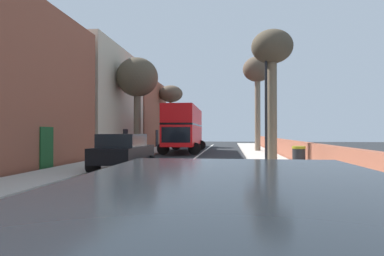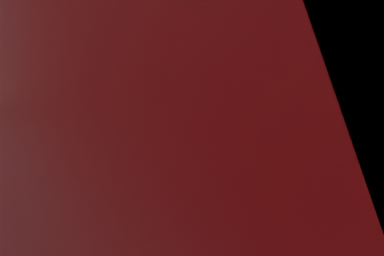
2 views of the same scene
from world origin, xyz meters
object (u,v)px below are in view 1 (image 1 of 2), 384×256
parked_car_black_left_0 (124,150)px  street_tree_right_1 (258,73)px  street_tree_left_4 (137,79)px  lamppost_right (266,94)px  double_decker_bus (184,127)px  street_tree_left_2 (171,95)px  parked_car_black_left_2 (192,139)px  litter_bin_right (299,160)px  street_tree_right_3 (272,56)px

parked_car_black_left_0 → street_tree_right_1: street_tree_right_1 is taller
street_tree_left_4 → lamppost_right: street_tree_left_4 is taller
double_decker_bus → street_tree_right_1: size_ratio=1.18×
street_tree_right_1 → street_tree_left_4: bearing=-151.1°
street_tree_right_1 → lamppost_right: street_tree_right_1 is taller
parked_car_black_left_0 → street_tree_left_2: 27.00m
parked_car_black_left_2 → lamppost_right: size_ratio=0.69×
street_tree_left_2 → litter_bin_right: 29.68m
street_tree_left_2 → street_tree_right_3: bearing=-67.8°
street_tree_right_3 → street_tree_left_2: bearing=112.2°
street_tree_right_3 → parked_car_black_left_2: bearing=106.1°
double_decker_bus → litter_bin_right: size_ratio=9.13×
parked_car_black_left_2 → double_decker_bus: bearing=-86.4°
parked_car_black_left_2 → litter_bin_right: size_ratio=3.85×
street_tree_right_1 → parked_car_black_left_2: bearing=123.8°
double_decker_bus → street_tree_left_2: (-3.44, 11.77, 4.28)m
litter_bin_right → parked_car_black_left_2: bearing=105.6°
double_decker_bus → street_tree_left_4: (-3.20, -4.15, 3.73)m
double_decker_bus → street_tree_left_4: street_tree_left_4 is taller
parked_car_black_left_0 → lamppost_right: 7.66m
parked_car_black_left_2 → street_tree_left_2: size_ratio=0.56×
street_tree_left_2 → street_tree_left_4: street_tree_left_2 is taller
parked_car_black_left_2 → lamppost_right: (6.80, -24.96, 2.83)m
parked_car_black_left_2 → street_tree_left_2: (-2.64, -0.80, 5.66)m
double_decker_bus → lamppost_right: lamppost_right is taller
street_tree_left_4 → litter_bin_right: (10.20, -11.23, -5.39)m
parked_car_black_left_0 → street_tree_right_1: size_ratio=0.52×
street_tree_left_4 → street_tree_right_3: bearing=-40.1°
parked_car_black_left_2 → lamppost_right: lamppost_right is taller
street_tree_right_3 → litter_bin_right: bearing=-78.3°
double_decker_bus → parked_car_black_left_2: bearing=93.6°
street_tree_right_1 → litter_bin_right: bearing=-89.1°
lamppost_right → street_tree_left_4: bearing=138.1°
street_tree_right_3 → lamppost_right: size_ratio=1.11×
double_decker_bus → litter_bin_right: bearing=-65.5°
street_tree_left_2 → street_tree_left_4: bearing=-89.1°
double_decker_bus → street_tree_right_3: bearing=-62.5°
parked_car_black_left_0 → parked_car_black_left_2: parked_car_black_left_0 is taller
parked_car_black_left_0 → street_tree_left_2: bearing=95.7°
parked_car_black_left_0 → parked_car_black_left_2: 27.07m
double_decker_bus → litter_bin_right: 16.97m
street_tree_right_1 → street_tree_left_4: size_ratio=1.14×
street_tree_left_2 → street_tree_right_3: street_tree_left_2 is taller
parked_car_black_left_0 → lamppost_right: (6.80, 2.11, 2.82)m
street_tree_left_2 → lamppost_right: bearing=-68.7°
parked_car_black_left_2 → street_tree_left_4: bearing=-98.2°
double_decker_bus → parked_car_black_left_0: 14.59m
street_tree_left_2 → litter_bin_right: size_ratio=6.82×
street_tree_left_2 → lamppost_right: 26.09m
double_decker_bus → street_tree_right_1: bearing=11.2°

